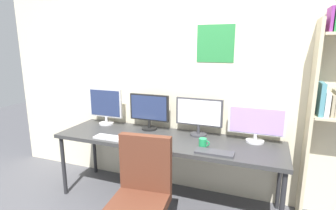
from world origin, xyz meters
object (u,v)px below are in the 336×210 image
at_px(office_chair, 141,209).
at_px(desk, 166,142).
at_px(monitor_far_right, 256,123).
at_px(computer_mouse, 138,141).
at_px(monitor_far_left, 106,105).
at_px(monitor_center_right, 199,115).
at_px(monitor_center_left, 149,110).
at_px(keyboard_right, 214,152).
at_px(coffee_mug, 203,143).
at_px(keyboard_left, 109,138).

bearing_deg(office_chair, desk, 95.85).
height_order(monitor_far_right, computer_mouse, monitor_far_right).
distance_m(monitor_far_left, monitor_center_right, 1.18).
bearing_deg(monitor_center_left, monitor_far_left, 180.00).
bearing_deg(desk, office_chair, -84.15).
xyz_separation_m(keyboard_right, computer_mouse, (-0.79, 0.01, 0.01)).
bearing_deg(keyboard_right, monitor_center_left, 152.68).
distance_m(monitor_center_left, coffee_mug, 0.82).
relative_size(monitor_center_right, keyboard_left, 1.59).
distance_m(office_chair, monitor_far_right, 1.39).
distance_m(keyboard_right, computer_mouse, 0.79).
height_order(monitor_far_right, coffee_mug, monitor_far_right).
relative_size(desk, coffee_mug, 22.79).
bearing_deg(keyboard_left, monitor_center_right, 27.33).
bearing_deg(coffee_mug, office_chair, -117.83).
bearing_deg(keyboard_left, computer_mouse, 0.98).
xyz_separation_m(monitor_center_left, keyboard_right, (0.86, -0.44, -0.22)).
distance_m(office_chair, monitor_center_right, 1.16).
height_order(computer_mouse, coffee_mug, coffee_mug).
distance_m(monitor_far_right, keyboard_right, 0.58).
xyz_separation_m(monitor_center_left, computer_mouse, (0.07, -0.44, -0.22)).
bearing_deg(coffee_mug, monitor_center_left, 155.29).
bearing_deg(computer_mouse, coffee_mug, 9.09).
xyz_separation_m(monitor_far_left, coffee_mug, (1.31, -0.33, -0.20)).
bearing_deg(desk, monitor_far_left, 166.55).
xyz_separation_m(monitor_far_left, computer_mouse, (0.66, -0.44, -0.23)).
bearing_deg(monitor_far_right, monitor_center_right, -180.00).
bearing_deg(monitor_center_left, monitor_far_right, 0.00).
height_order(desk, office_chair, office_chair).
relative_size(desk, monitor_far_left, 5.39).
xyz_separation_m(office_chair, monitor_far_right, (0.81, 0.99, 0.54)).
xyz_separation_m(monitor_center_right, keyboard_left, (-0.86, -0.44, -0.22)).
bearing_deg(monitor_center_left, monitor_center_right, 0.00).
relative_size(desk, keyboard_right, 6.88).
height_order(monitor_center_left, keyboard_left, monitor_center_left).
xyz_separation_m(desk, coffee_mug, (0.43, -0.12, 0.09)).
relative_size(monitor_far_left, computer_mouse, 4.67).
bearing_deg(coffee_mug, monitor_far_right, 35.72).
bearing_deg(monitor_center_left, computer_mouse, -80.98).
height_order(monitor_far_left, monitor_far_right, monitor_far_left).
relative_size(office_chair, keyboard_right, 2.82).
height_order(office_chair, monitor_center_right, monitor_center_right).
bearing_deg(computer_mouse, keyboard_right, -0.42).
xyz_separation_m(office_chair, coffee_mug, (0.35, 0.66, 0.38)).
xyz_separation_m(office_chair, monitor_center_right, (0.22, 0.99, 0.57)).
xyz_separation_m(monitor_center_left, monitor_far_right, (1.18, 0.00, -0.03)).
bearing_deg(keyboard_right, office_chair, -131.34).
relative_size(monitor_center_left, monitor_far_right, 0.86).
xyz_separation_m(office_chair, monitor_far_left, (-0.97, 0.99, 0.58)).
xyz_separation_m(monitor_far_left, monitor_center_left, (0.59, -0.00, -0.01)).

